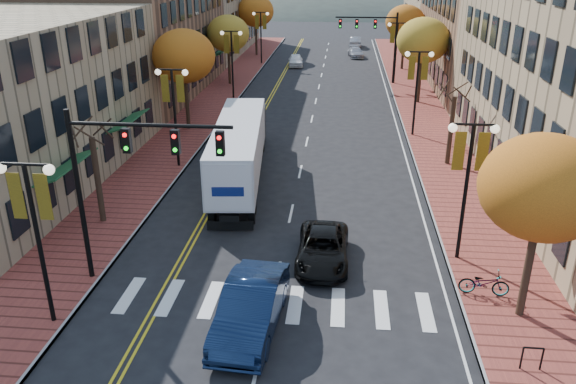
% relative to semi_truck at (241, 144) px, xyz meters
% --- Properties ---
extents(ground, '(200.00, 200.00, 0.00)m').
position_rel_semi_truck_xyz_m(ground, '(3.32, -14.50, -2.14)').
color(ground, black).
rests_on(ground, ground).
extents(sidewalk_left, '(4.00, 85.00, 0.15)m').
position_rel_semi_truck_xyz_m(sidewalk_left, '(-5.68, 18.00, -2.06)').
color(sidewalk_left, brown).
rests_on(sidewalk_left, ground).
extents(sidewalk_right, '(4.00, 85.00, 0.15)m').
position_rel_semi_truck_xyz_m(sidewalk_right, '(12.32, 18.00, -2.06)').
color(sidewalk_right, brown).
rests_on(sidewalk_right, ground).
extents(building_left_mid, '(12.00, 24.00, 11.00)m').
position_rel_semi_truck_xyz_m(building_left_mid, '(-13.68, 21.50, 3.36)').
color(building_left_mid, brown).
rests_on(building_left_mid, ground).
extents(building_left_far, '(12.00, 26.00, 9.50)m').
position_rel_semi_truck_xyz_m(building_left_far, '(-13.68, 46.50, 2.61)').
color(building_left_far, '#9E8966').
rests_on(building_left_far, ground).
extents(building_right_mid, '(15.00, 24.00, 10.00)m').
position_rel_semi_truck_xyz_m(building_right_mid, '(21.82, 27.50, 2.86)').
color(building_right_mid, brown).
rests_on(building_right_mid, ground).
extents(building_right_far, '(15.00, 20.00, 11.00)m').
position_rel_semi_truck_xyz_m(building_right_far, '(21.82, 49.50, 3.36)').
color(building_right_far, '#9E8966').
rests_on(building_right_far, ground).
extents(tree_left_a, '(0.28, 0.28, 4.20)m').
position_rel_semi_truck_xyz_m(tree_left_a, '(-5.68, -6.50, 0.11)').
color(tree_left_a, '#382619').
rests_on(tree_left_a, sidewalk_left).
extents(tree_left_b, '(4.48, 4.48, 7.21)m').
position_rel_semi_truck_xyz_m(tree_left_b, '(-5.68, 9.50, 3.31)').
color(tree_left_b, '#382619').
rests_on(tree_left_b, sidewalk_left).
extents(tree_left_c, '(4.16, 4.16, 6.69)m').
position_rel_semi_truck_xyz_m(tree_left_c, '(-5.68, 25.50, 2.92)').
color(tree_left_c, '#382619').
rests_on(tree_left_c, sidewalk_left).
extents(tree_left_d, '(4.61, 4.61, 7.42)m').
position_rel_semi_truck_xyz_m(tree_left_d, '(-5.68, 43.50, 3.47)').
color(tree_left_d, '#382619').
rests_on(tree_left_d, sidewalk_left).
extents(tree_right_a, '(4.16, 4.16, 6.69)m').
position_rel_semi_truck_xyz_m(tree_right_a, '(12.32, -12.50, 2.92)').
color(tree_right_a, '#382619').
rests_on(tree_right_a, sidewalk_right).
extents(tree_right_b, '(0.28, 0.28, 4.20)m').
position_rel_semi_truck_xyz_m(tree_right_b, '(12.32, 3.50, 0.11)').
color(tree_right_b, '#382619').
rests_on(tree_right_b, sidewalk_right).
extents(tree_right_c, '(4.48, 4.48, 7.21)m').
position_rel_semi_truck_xyz_m(tree_right_c, '(12.32, 19.50, 3.31)').
color(tree_right_c, '#382619').
rests_on(tree_right_c, sidewalk_right).
extents(tree_right_d, '(4.35, 4.35, 7.00)m').
position_rel_semi_truck_xyz_m(tree_right_d, '(12.32, 35.50, 3.15)').
color(tree_right_d, '#382619').
rests_on(tree_right_d, sidewalk_right).
extents(lamp_left_a, '(1.96, 0.36, 6.05)m').
position_rel_semi_truck_xyz_m(lamp_left_a, '(-4.18, -14.50, 2.16)').
color(lamp_left_a, black).
rests_on(lamp_left_a, ground).
extents(lamp_left_b, '(1.96, 0.36, 6.05)m').
position_rel_semi_truck_xyz_m(lamp_left_b, '(-4.18, 1.50, 2.16)').
color(lamp_left_b, black).
rests_on(lamp_left_b, ground).
extents(lamp_left_c, '(1.96, 0.36, 6.05)m').
position_rel_semi_truck_xyz_m(lamp_left_c, '(-4.18, 19.50, 2.16)').
color(lamp_left_c, black).
rests_on(lamp_left_c, ground).
extents(lamp_left_d, '(1.96, 0.36, 6.05)m').
position_rel_semi_truck_xyz_m(lamp_left_d, '(-4.18, 37.50, 2.16)').
color(lamp_left_d, black).
rests_on(lamp_left_d, ground).
extents(lamp_right_a, '(1.96, 0.36, 6.05)m').
position_rel_semi_truck_xyz_m(lamp_right_a, '(10.82, -8.50, 2.16)').
color(lamp_right_a, black).
rests_on(lamp_right_a, ground).
extents(lamp_right_b, '(1.96, 0.36, 6.05)m').
position_rel_semi_truck_xyz_m(lamp_right_b, '(10.82, 9.50, 2.16)').
color(lamp_right_b, black).
rests_on(lamp_right_b, ground).
extents(lamp_right_c, '(1.96, 0.36, 6.05)m').
position_rel_semi_truck_xyz_m(lamp_right_c, '(10.82, 27.50, 2.16)').
color(lamp_right_c, black).
rests_on(lamp_right_c, ground).
extents(traffic_mast_near, '(6.10, 0.35, 7.00)m').
position_rel_semi_truck_xyz_m(traffic_mast_near, '(-2.16, -11.50, 2.79)').
color(traffic_mast_near, black).
rests_on(traffic_mast_near, ground).
extents(traffic_mast_far, '(6.10, 0.34, 7.00)m').
position_rel_semi_truck_xyz_m(traffic_mast_far, '(8.80, 27.50, 2.79)').
color(traffic_mast_far, black).
rests_on(traffic_mast_far, ground).
extents(semi_truck, '(3.72, 14.77, 3.65)m').
position_rel_semi_truck_xyz_m(semi_truck, '(0.00, 0.00, 0.00)').
color(semi_truck, black).
rests_on(semi_truck, ground).
extents(navy_sedan, '(2.21, 5.40, 1.74)m').
position_rel_semi_truck_xyz_m(navy_sedan, '(2.82, -14.10, -1.26)').
color(navy_sedan, '#0D1B37').
rests_on(navy_sedan, ground).
extents(black_suv, '(2.14, 4.63, 1.29)m').
position_rel_semi_truck_xyz_m(black_suv, '(5.11, -9.21, -1.49)').
color(black_suv, black).
rests_on(black_suv, ground).
extents(car_far_white, '(2.01, 4.22, 1.39)m').
position_rel_semi_truck_xyz_m(car_far_white, '(0.02, 36.62, -1.44)').
color(car_far_white, white).
rests_on(car_far_white, ground).
extents(car_far_silver, '(2.22, 4.41, 1.23)m').
position_rel_semi_truck_xyz_m(car_far_silver, '(7.18, 43.77, -1.52)').
color(car_far_silver, '#9A9AA1').
rests_on(car_far_silver, ground).
extents(car_far_oncoming, '(1.65, 4.47, 1.46)m').
position_rel_semi_truck_xyz_m(car_far_oncoming, '(7.23, 52.44, -1.41)').
color(car_far_oncoming, '#A6A6AD').
rests_on(car_far_oncoming, ground).
extents(bicycle, '(1.90, 0.81, 0.97)m').
position_rel_semi_truck_xyz_m(bicycle, '(11.28, -11.33, -1.50)').
color(bicycle, gray).
rests_on(bicycle, sidewalk_right).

